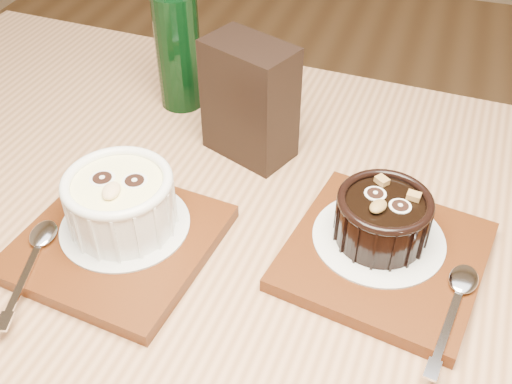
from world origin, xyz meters
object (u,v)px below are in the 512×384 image
at_px(table, 246,327).
at_px(tray_right, 384,256).
at_px(tray_left, 118,242).
at_px(ramekin_dark, 383,216).
at_px(ramekin_white, 120,200).
at_px(condiment_stand, 250,101).
at_px(green_bottle, 178,46).

bearing_deg(table, tray_right, 23.50).
xyz_separation_m(table, tray_right, (0.13, 0.05, 0.10)).
distance_m(tray_left, tray_right, 0.26).
bearing_deg(table, ramekin_dark, 30.57).
bearing_deg(ramekin_white, ramekin_dark, 2.97).
bearing_deg(condiment_stand, ramekin_dark, -33.87).
height_order(table, tray_right, tray_right).
bearing_deg(condiment_stand, tray_right, -35.55).
bearing_deg(condiment_stand, ramekin_white, -112.25).
bearing_deg(ramekin_dark, tray_right, -34.37).
height_order(table, condiment_stand, condiment_stand).
distance_m(ramekin_dark, green_bottle, 0.35).
xyz_separation_m(ramekin_white, tray_right, (0.25, 0.05, -0.04)).
distance_m(ramekin_white, condiment_stand, 0.19).
relative_size(tray_left, tray_right, 1.00).
height_order(condiment_stand, green_bottle, green_bottle).
bearing_deg(ramekin_dark, condiment_stand, 168.61).
relative_size(table, ramekin_white, 11.59).
xyz_separation_m(tray_left, tray_right, (0.26, 0.06, 0.00)).
distance_m(ramekin_white, tray_right, 0.26).
height_order(ramekin_white, condiment_stand, condiment_stand).
relative_size(table, ramekin_dark, 13.62).
bearing_deg(tray_right, condiment_stand, 144.45).
relative_size(ramekin_white, green_bottle, 0.51).
bearing_deg(ramekin_dark, ramekin_white, -143.44).
relative_size(tray_left, green_bottle, 0.85).
xyz_separation_m(tray_right, green_bottle, (-0.30, 0.20, 0.07)).
distance_m(table, tray_right, 0.17).
relative_size(tray_left, ramekin_white, 1.68).
bearing_deg(tray_right, green_bottle, 146.03).
distance_m(tray_right, condiment_stand, 0.23).
bearing_deg(table, green_bottle, 124.46).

